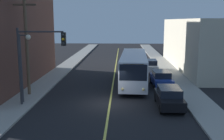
% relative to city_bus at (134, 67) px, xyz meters
% --- Properties ---
extents(ground_plane, '(120.00, 120.00, 0.00)m').
position_rel_city_bus_xyz_m(ground_plane, '(-2.20, -7.21, -1.82)').
color(ground_plane, black).
extents(sidewalk_left, '(2.50, 90.00, 0.15)m').
position_rel_city_bus_xyz_m(sidewalk_left, '(-9.45, 2.79, -1.74)').
color(sidewalk_left, gray).
rests_on(sidewalk_left, ground).
extents(sidewalk_right, '(2.50, 90.00, 0.15)m').
position_rel_city_bus_xyz_m(sidewalk_right, '(5.05, 2.79, -1.74)').
color(sidewalk_right, gray).
rests_on(sidewalk_right, ground).
extents(lane_stripe_center, '(0.16, 60.00, 0.01)m').
position_rel_city_bus_xyz_m(lane_stripe_center, '(-2.20, 7.79, -1.81)').
color(lane_stripe_center, '#D8CC4C').
rests_on(lane_stripe_center, ground).
extents(building_right_warehouse, '(12.00, 22.93, 6.90)m').
position_rel_city_bus_xyz_m(building_right_warehouse, '(12.29, 9.91, 1.63)').
color(building_right_warehouse, beige).
rests_on(building_right_warehouse, ground).
extents(city_bus, '(3.12, 12.24, 3.20)m').
position_rel_city_bus_xyz_m(city_bus, '(0.00, 0.00, 0.00)').
color(city_bus, silver).
rests_on(city_bus, ground).
extents(parked_car_black, '(1.82, 4.40, 1.62)m').
position_rel_city_bus_xyz_m(parked_car_black, '(2.43, -8.07, -0.98)').
color(parked_car_black, black).
rests_on(parked_car_black, ground).
extents(parked_car_blue, '(1.92, 4.45, 1.62)m').
position_rel_city_bus_xyz_m(parked_car_blue, '(2.78, -1.15, -0.98)').
color(parked_car_blue, navy).
rests_on(parked_car_blue, ground).
extents(parked_car_white, '(1.90, 4.44, 1.62)m').
position_rel_city_bus_xyz_m(parked_car_white, '(2.46, 6.97, -0.98)').
color(parked_car_white, silver).
rests_on(parked_car_white, ground).
extents(utility_pole_near, '(2.40, 0.28, 9.35)m').
position_rel_city_bus_xyz_m(utility_pole_near, '(-9.58, -5.12, 3.50)').
color(utility_pole_near, brown).
rests_on(utility_pole_near, sidewalk_left).
extents(traffic_signal_left_corner, '(3.75, 0.48, 6.00)m').
position_rel_city_bus_xyz_m(traffic_signal_left_corner, '(-7.61, -8.16, 2.49)').
color(traffic_signal_left_corner, '#2D2D33').
rests_on(traffic_signal_left_corner, sidewalk_left).
extents(street_lamp_left, '(0.98, 0.40, 5.50)m').
position_rel_city_bus_xyz_m(street_lamp_left, '(-9.03, -7.58, 1.92)').
color(street_lamp_left, '#38383D').
rests_on(street_lamp_left, sidewalk_left).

